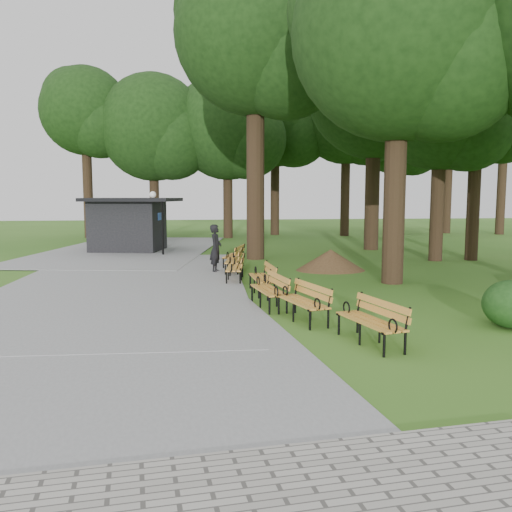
{
  "coord_description": "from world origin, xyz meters",
  "views": [
    {
      "loc": [
        -1.75,
        -14.51,
        2.84
      ],
      "look_at": [
        0.17,
        0.77,
        1.1
      ],
      "focal_mm": 37.25,
      "sensor_mm": 36.0,
      "label": 1
    }
  ],
  "objects": [
    {
      "name": "shrub_2",
      "position": [
        5.13,
        -4.05,
        0.0
      ],
      "size": [
        1.23,
        1.23,
        1.05
      ],
      "primitive_type": "ellipsoid",
      "color": "#193D14",
      "rests_on": "ground"
    },
    {
      "name": "bench_0",
      "position": [
        1.67,
        -4.88,
        0.44
      ],
      "size": [
        1.05,
        1.99,
        0.88
      ],
      "primitive_type": null,
      "rotation": [
        0.0,
        0.0,
        -1.35
      ],
      "color": "orange",
      "rests_on": "ground"
    },
    {
      "name": "bench_3",
      "position": [
        0.34,
        0.77,
        0.44
      ],
      "size": [
        0.71,
        1.92,
        0.88
      ],
      "primitive_type": null,
      "rotation": [
        0.0,
        0.0,
        -1.54
      ],
      "color": "orange",
      "rests_on": "ground"
    },
    {
      "name": "tree_backdrop",
      "position": [
        6.33,
        22.91,
        7.95
      ],
      "size": [
        36.94,
        9.72,
        15.91
      ],
      "primitive_type": null,
      "color": "black",
      "rests_on": "ground"
    },
    {
      "name": "person",
      "position": [
        -0.78,
        5.21,
        0.9
      ],
      "size": [
        0.58,
        0.74,
        1.8
      ],
      "primitive_type": "imported",
      "rotation": [
        0.0,
        0.0,
        1.31
      ],
      "color": "black",
      "rests_on": "ground"
    },
    {
      "name": "lawn_tree_5",
      "position": [
        10.71,
        7.62,
        6.82
      ],
      "size": [
        5.01,
        5.01,
        9.38
      ],
      "color": "black",
      "rests_on": "ground"
    },
    {
      "name": "dirt_mound",
      "position": [
        3.62,
        5.2,
        0.4
      ],
      "size": [
        2.23,
        2.23,
        0.81
      ],
      "primitive_type": "cone",
      "color": "#47301C",
      "rests_on": "ground"
    },
    {
      "name": "bench_5",
      "position": [
        -0.14,
        5.11,
        0.44
      ],
      "size": [
        0.93,
        1.98,
        0.88
      ],
      "primitive_type": null,
      "rotation": [
        0.0,
        0.0,
        -1.73
      ],
      "color": "orange",
      "rests_on": "ground"
    },
    {
      "name": "lawn_tree_2",
      "position": [
        1.21,
        9.21,
        9.78
      ],
      "size": [
        7.06,
        7.06,
        13.39
      ],
      "color": "black",
      "rests_on": "ground"
    },
    {
      "name": "lawn_tree_0",
      "position": [
        4.83,
        2.0,
        7.89
      ],
      "size": [
        6.78,
        6.78,
        11.33
      ],
      "color": "black",
      "rests_on": "ground"
    },
    {
      "name": "bench_6",
      "position": [
        0.0,
        6.78,
        0.44
      ],
      "size": [
        1.18,
        2.0,
        0.88
      ],
      "primitive_type": null,
      "rotation": [
        0.0,
        0.0,
        -1.88
      ],
      "color": "orange",
      "rests_on": "ground"
    },
    {
      "name": "bench_1",
      "position": [
        0.78,
        -2.85,
        0.44
      ],
      "size": [
        1.09,
        2.0,
        0.88
      ],
      "primitive_type": null,
      "rotation": [
        0.0,
        0.0,
        -1.32
      ],
      "color": "orange",
      "rests_on": "ground"
    },
    {
      "name": "lawn_tree_4",
      "position": [
        7.87,
        12.72,
        8.21
      ],
      "size": [
        6.97,
        6.97,
        11.75
      ],
      "color": "black",
      "rests_on": "ground"
    },
    {
      "name": "lamp_post",
      "position": [
        -3.53,
        12.33,
        2.22
      ],
      "size": [
        0.32,
        0.32,
        3.07
      ],
      "color": "black",
      "rests_on": "ground"
    },
    {
      "name": "kiosk",
      "position": [
        -4.89,
        13.48,
        1.37
      ],
      "size": [
        5.06,
        4.61,
        2.75
      ],
      "primitive_type": null,
      "rotation": [
        0.0,
        0.0,
        -0.2
      ],
      "color": "black",
      "rests_on": "ground"
    },
    {
      "name": "lawn_tree_1",
      "position": [
        9.02,
        7.61,
        6.67
      ],
      "size": [
        5.54,
        5.54,
        9.48
      ],
      "color": "black",
      "rests_on": "ground"
    },
    {
      "name": "ground",
      "position": [
        0.0,
        0.0,
        0.0
      ],
      "size": [
        100.0,
        100.0,
        0.0
      ],
      "primitive_type": "plane",
      "color": "#34661D",
      "rests_on": "ground"
    },
    {
      "name": "bench_2",
      "position": [
        0.24,
        -1.25,
        0.44
      ],
      "size": [
        0.9,
        1.97,
        0.88
      ],
      "primitive_type": null,
      "rotation": [
        0.0,
        0.0,
        -1.43
      ],
      "color": "orange",
      "rests_on": "ground"
    },
    {
      "name": "bench_4",
      "position": [
        -0.26,
        3.1,
        0.44
      ],
      "size": [
        0.91,
        1.97,
        0.88
      ],
      "primitive_type": null,
      "rotation": [
        0.0,
        0.0,
        -1.72
      ],
      "color": "orange",
      "rests_on": "ground"
    },
    {
      "name": "path",
      "position": [
        -4.0,
        3.0,
        0.03
      ],
      "size": [
        12.0,
        38.0,
        0.06
      ],
      "primitive_type": "cube",
      "color": "gray",
      "rests_on": "ground"
    }
  ]
}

